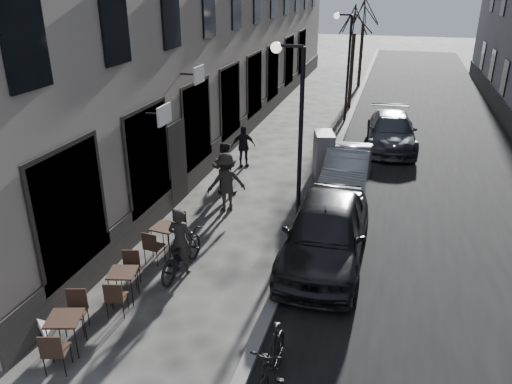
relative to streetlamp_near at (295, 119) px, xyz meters
The scene contains 21 objects.
ground 6.78m from the streetlamp_near, 88.36° to the right, with size 120.00×120.00×0.00m, color #33312E.
road 11.23m from the streetlamp_near, 68.09° to the left, with size 7.30×60.00×0.00m, color black.
kerb 10.48m from the streetlamp_near, 87.87° to the left, with size 0.25×60.00×0.12m, color gray.
streetlamp_near is the anchor object (origin of this frame).
streetlamp_far 12.00m from the streetlamp_near, 90.00° to the left, with size 0.90×0.28×5.09m.
tree_near 15.08m from the streetlamp_near, 89.72° to the left, with size 2.40×2.40×5.70m.
tree_far 21.05m from the streetlamp_near, 89.80° to the left, with size 2.40×2.40×5.70m.
bistro_set_a 7.38m from the streetlamp_near, 116.24° to the right, with size 0.81×1.54×0.88m.
bistro_set_b 5.90m from the streetlamp_near, 122.51° to the right, with size 0.72×1.48×0.85m.
bistro_set_c 4.51m from the streetlamp_near, 141.48° to the right, with size 0.67×1.52×0.88m.
sign_board 7.43m from the streetlamp_near, 123.73° to the right, with size 0.49×0.68×1.08m.
utility_cabinet 4.64m from the streetlamp_near, 86.11° to the left, with size 0.61×1.12×1.68m, color slate.
bicycle 4.51m from the streetlamp_near, 124.45° to the right, with size 0.67×1.94×1.02m, color black.
cyclist_rider 4.32m from the streetlamp_near, 124.45° to the right, with size 0.61×0.40×1.66m, color #262421.
pedestrian_near 3.95m from the streetlamp_near, 144.95° to the left, with size 0.84×0.65×1.73m, color black.
pedestrian_mid 3.18m from the streetlamp_near, 163.35° to the left, with size 1.17×0.67×1.82m, color #282523.
pedestrian_far 5.80m from the streetlamp_near, 121.95° to the left, with size 0.91×0.38×1.55m, color black.
car_near 3.06m from the streetlamp_near, 53.64° to the right, with size 1.95×4.85×1.65m, color black.
car_mid 4.37m from the streetlamp_near, 70.96° to the left, with size 1.44×4.13×1.36m, color gray.
car_far 9.03m from the streetlamp_near, 73.47° to the left, with size 1.93×4.74×1.38m, color #3D3F48.
moped 6.65m from the streetlamp_near, 81.39° to the right, with size 0.52×1.84×1.11m, color black.
Camera 1 is at (2.28, -6.50, 6.53)m, focal length 35.00 mm.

